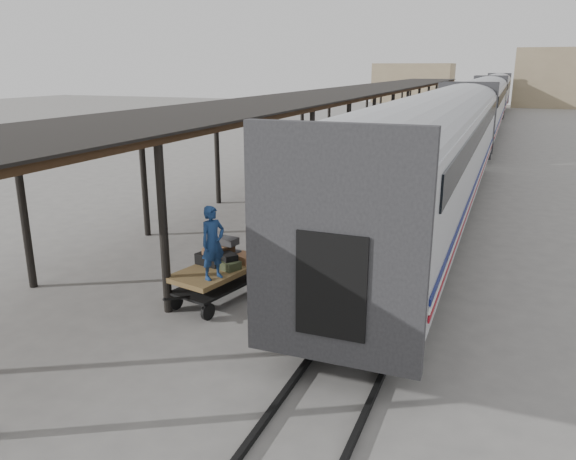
% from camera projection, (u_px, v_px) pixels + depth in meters
% --- Properties ---
extents(ground, '(160.00, 160.00, 0.00)m').
position_uv_depth(ground, '(257.00, 289.00, 14.38)').
color(ground, slate).
rests_on(ground, ground).
extents(train, '(3.45, 76.01, 4.01)m').
position_uv_depth(train, '(481.00, 105.00, 42.64)').
color(train, silver).
rests_on(train, ground).
extents(canopy, '(4.90, 64.30, 4.15)m').
position_uv_depth(canopy, '(365.00, 91.00, 35.87)').
color(canopy, '#422B19').
rests_on(canopy, ground).
extents(rails, '(1.54, 150.00, 0.12)m').
position_uv_depth(rails, '(478.00, 139.00, 43.55)').
color(rails, black).
rests_on(rails, ground).
extents(building_left, '(12.00, 8.00, 6.00)m').
position_uv_depth(building_left, '(414.00, 83.00, 90.23)').
color(building_left, tan).
rests_on(building_left, ground).
extents(baggage_cart, '(1.75, 2.62, 0.86)m').
position_uv_depth(baggage_cart, '(219.00, 276.00, 13.46)').
color(baggage_cart, brown).
rests_on(baggage_cart, ground).
extents(suitcase_stack, '(1.38, 1.17, 0.59)m').
position_uv_depth(suitcase_stack, '(223.00, 255.00, 13.68)').
color(suitcase_stack, '#3A3A3D').
rests_on(suitcase_stack, baggage_cart).
extents(luggage_tug, '(1.03, 1.47, 1.20)m').
position_uv_depth(luggage_tug, '(358.00, 167.00, 28.67)').
color(luggage_tug, maroon).
rests_on(luggage_tug, ground).
extents(porter, '(0.62, 0.73, 1.68)m').
position_uv_depth(porter, '(213.00, 243.00, 12.50)').
color(porter, navy).
rests_on(porter, baggage_cart).
extents(pedestrian, '(1.02, 0.54, 1.66)m').
position_uv_depth(pedestrian, '(299.00, 169.00, 26.47)').
color(pedestrian, black).
rests_on(pedestrian, ground).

